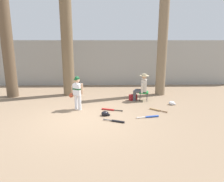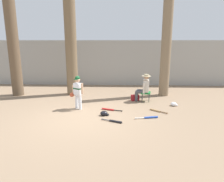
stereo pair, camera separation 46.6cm
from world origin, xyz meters
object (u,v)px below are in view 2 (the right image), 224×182
at_px(tree_near_player, 71,42).
at_px(batting_helmet_white, 174,104).
at_px(seated_spectator, 144,87).
at_px(handbag_beside_stool, 135,98).
at_px(bat_wood_tan, 156,111).
at_px(batting_helmet_black, 104,113).
at_px(folding_stool, 146,93).
at_px(bat_blue_youth, 149,117).
at_px(bat_red_barrel, 109,109).
at_px(bat_black_composite, 114,121).
at_px(tree_far_left, 12,35).
at_px(tree_behind_spectator, 166,44).
at_px(young_ballplayer, 78,90).

relative_size(tree_near_player, batting_helmet_white, 20.83).
relative_size(seated_spectator, handbag_beside_stool, 3.53).
bearing_deg(bat_wood_tan, tree_near_player, 145.47).
relative_size(bat_wood_tan, batting_helmet_black, 1.88).
distance_m(folding_stool, bat_blue_youth, 2.16).
height_order(tree_near_player, handbag_beside_stool, tree_near_player).
bearing_deg(seated_spectator, bat_red_barrel, -137.03).
relative_size(folding_stool, bat_red_barrel, 0.58).
bearing_deg(bat_red_barrel, bat_black_composite, -80.14).
bearing_deg(tree_near_player, bat_blue_youth, -44.51).
relative_size(handbag_beside_stool, batting_helmet_white, 1.17).
height_order(bat_black_composite, batting_helmet_white, batting_helmet_white).
height_order(folding_stool, batting_helmet_black, folding_stool).
bearing_deg(handbag_beside_stool, batting_helmet_white, -25.85).
bearing_deg(tree_far_left, folding_stool, -8.16).
relative_size(tree_behind_spectator, bat_wood_tan, 9.60).
xyz_separation_m(folding_stool, batting_helmet_white, (1.07, -0.66, -0.29)).
bearing_deg(tree_behind_spectator, bat_red_barrel, -136.45).
distance_m(seated_spectator, bat_red_barrel, 2.06).
distance_m(tree_behind_spectator, seated_spectator, 2.39).
height_order(folding_stool, seated_spectator, seated_spectator).
height_order(tree_near_player, batting_helmet_white, tree_near_player).
relative_size(tree_near_player, tree_far_left, 0.92).
bearing_deg(bat_black_composite, folding_stool, 62.16).
height_order(tree_behind_spectator, bat_red_barrel, tree_behind_spectator).
bearing_deg(tree_near_player, bat_black_composite, -59.63).
height_order(bat_black_composite, batting_helmet_black, batting_helmet_black).
xyz_separation_m(young_ballplayer, bat_black_composite, (1.44, -1.33, -0.71)).
xyz_separation_m(tree_behind_spectator, batting_helmet_black, (-2.71, -2.99, -2.39)).
bearing_deg(tree_behind_spectator, young_ballplayer, -148.92).
bearing_deg(tree_far_left, young_ballplayer, -31.44).
distance_m(tree_behind_spectator, batting_helmet_white, 2.97).
distance_m(bat_red_barrel, bat_blue_youth, 1.62).
xyz_separation_m(folding_stool, bat_red_barrel, (-1.54, -1.32, -0.33)).
distance_m(tree_behind_spectator, young_ballplayer, 4.73).
bearing_deg(tree_behind_spectator, bat_black_composite, -122.90).
relative_size(bat_red_barrel, batting_helmet_black, 2.57).
distance_m(young_ballplayer, batting_helmet_white, 3.93).
bearing_deg(batting_helmet_black, handbag_beside_stool, 57.78).
xyz_separation_m(folding_stool, bat_blue_youth, (-0.13, -2.13, -0.33)).
distance_m(tree_behind_spectator, bat_blue_youth, 4.19).
relative_size(seated_spectator, tree_far_left, 0.18).
bearing_deg(young_ballplayer, bat_black_composite, -42.86).
distance_m(tree_behind_spectator, tree_far_left, 7.16).
xyz_separation_m(young_ballplayer, batting_helmet_black, (1.06, -0.72, -0.67)).
height_order(seated_spectator, batting_helmet_white, seated_spectator).
bearing_deg(batting_helmet_black, young_ballplayer, 146.00).
height_order(tree_near_player, bat_black_composite, tree_near_player).
distance_m(handbag_beside_stool, bat_black_composite, 2.74).
xyz_separation_m(young_ballplayer, folding_stool, (2.77, 1.18, -0.38)).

